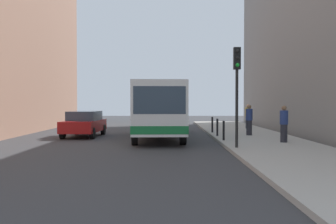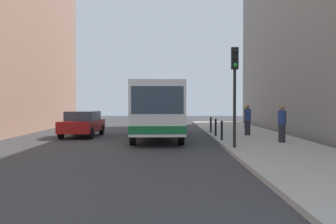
# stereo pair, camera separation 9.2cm
# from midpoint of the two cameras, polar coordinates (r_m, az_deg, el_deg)

# --- Properties ---
(ground_plane) EXTENTS (80.00, 80.00, 0.00)m
(ground_plane) POSITION_cam_midpoint_polar(r_m,az_deg,el_deg) (19.19, -2.13, -4.63)
(ground_plane) COLOR #38383A
(sidewalk) EXTENTS (4.40, 40.00, 0.15)m
(sidewalk) POSITION_cam_midpoint_polar(r_m,az_deg,el_deg) (19.71, 13.79, -4.29)
(sidewalk) COLOR #ADA89E
(sidewalk) RESTS_ON ground
(bus) EXTENTS (2.96, 11.11, 3.00)m
(bus) POSITION_cam_midpoint_polar(r_m,az_deg,el_deg) (23.09, -1.39, 0.69)
(bus) COLOR white
(bus) RESTS_ON ground
(car_beside_bus) EXTENTS (1.99, 4.46, 1.48)m
(car_beside_bus) POSITION_cam_midpoint_polar(r_m,az_deg,el_deg) (24.15, -11.56, -1.55)
(car_beside_bus) COLOR maroon
(car_beside_bus) RESTS_ON ground
(car_behind_bus) EXTENTS (1.91, 4.42, 1.48)m
(car_behind_bus) POSITION_cam_midpoint_polar(r_m,az_deg,el_deg) (34.19, -0.50, -0.66)
(car_behind_bus) COLOR #A5A8AD
(car_behind_bus) RESTS_ON ground
(traffic_light) EXTENTS (0.28, 0.33, 4.10)m
(traffic_light) POSITION_cam_midpoint_polar(r_m,az_deg,el_deg) (16.92, 9.66, 4.74)
(traffic_light) COLOR black
(traffic_light) RESTS_ON sidewalk
(bollard_near) EXTENTS (0.11, 0.11, 0.95)m
(bollard_near) POSITION_cam_midpoint_polar(r_m,az_deg,el_deg) (20.08, 7.85, -2.58)
(bollard_near) COLOR black
(bollard_near) RESTS_ON sidewalk
(bollard_mid) EXTENTS (0.11, 0.11, 0.95)m
(bollard_mid) POSITION_cam_midpoint_polar(r_m,az_deg,el_deg) (22.60, 6.99, -2.13)
(bollard_mid) COLOR black
(bollard_mid) RESTS_ON sidewalk
(bollard_far) EXTENTS (0.11, 0.11, 0.95)m
(bollard_far) POSITION_cam_midpoint_polar(r_m,az_deg,el_deg) (25.13, 6.30, -1.77)
(bollard_far) COLOR black
(bollard_far) RESTS_ON sidewalk
(pedestrian_near_signal) EXTENTS (0.38, 0.38, 1.70)m
(pedestrian_near_signal) POSITION_cam_midpoint_polar(r_m,az_deg,el_deg) (19.58, 15.97, -1.62)
(pedestrian_near_signal) COLOR #26262D
(pedestrian_near_signal) RESTS_ON sidewalk
(pedestrian_mid_sidewalk) EXTENTS (0.38, 0.38, 1.71)m
(pedestrian_mid_sidewalk) POSITION_cam_midpoint_polar(r_m,az_deg,el_deg) (23.33, 11.36, -1.10)
(pedestrian_mid_sidewalk) COLOR #26262D
(pedestrian_mid_sidewalk) RESTS_ON sidewalk
(pedestrian_far_sidewalk) EXTENTS (0.38, 0.38, 1.71)m
(pedestrian_far_sidewalk) POSITION_cam_midpoint_polar(r_m,az_deg,el_deg) (29.36, 11.21, -0.59)
(pedestrian_far_sidewalk) COLOR #26262D
(pedestrian_far_sidewalk) RESTS_ON sidewalk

